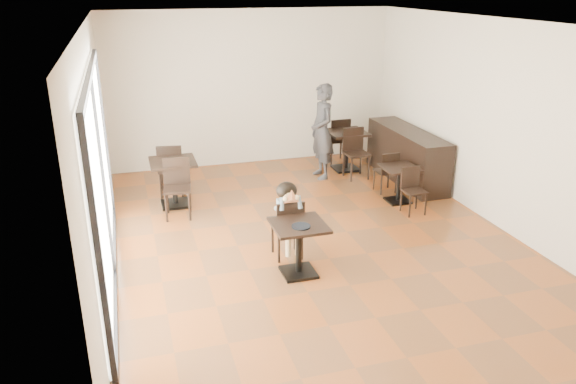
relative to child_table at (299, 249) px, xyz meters
name	(u,v)px	position (x,y,z in m)	size (l,w,h in m)	color
floor	(312,236)	(0.55, 1.07, -0.37)	(6.00, 8.00, 0.01)	brown
ceiling	(315,21)	(0.55, 1.07, 2.83)	(6.00, 8.00, 0.01)	white
wall_back	(251,88)	(0.55, 5.07, 1.23)	(6.00, 0.01, 3.20)	beige
wall_front	(473,259)	(0.55, -2.93, 1.23)	(6.00, 0.01, 3.20)	beige
wall_left	(96,153)	(-2.45, 1.07, 1.23)	(0.01, 8.00, 3.20)	beige
wall_right	(491,122)	(3.55, 1.07, 1.23)	(0.01, 8.00, 3.20)	beige
storefront_window	(100,180)	(-2.42, 0.57, 1.03)	(0.04, 4.50, 2.60)	white
child_table	(299,249)	(0.00, 0.00, 0.00)	(0.70, 0.70, 0.74)	black
child_chair	(287,228)	(0.00, 0.55, 0.07)	(0.40, 0.40, 0.88)	black
child	(287,220)	(0.00, 0.55, 0.19)	(0.40, 0.56, 1.11)	slate
plate	(301,226)	(0.00, -0.10, 0.38)	(0.25, 0.25, 0.01)	black
pizza_slice	(291,198)	(0.00, 0.36, 0.60)	(0.26, 0.20, 0.06)	tan
adult_patron	(322,132)	(1.64, 3.69, 0.57)	(0.68, 0.45, 1.88)	#36363B
cafe_table_mid	(399,184)	(2.50, 2.01, -0.04)	(0.62, 0.62, 0.65)	black
cafe_table_left	(174,183)	(-1.34, 2.98, 0.04)	(0.77, 0.77, 0.82)	black
cafe_table_back	(346,151)	(2.29, 3.99, 0.04)	(0.77, 0.77, 0.82)	black
chair_mid_a	(385,171)	(2.50, 2.56, 0.02)	(0.35, 0.35, 0.79)	black
chair_mid_b	(414,191)	(2.50, 1.46, 0.02)	(0.35, 0.35, 0.79)	black
chair_left_a	(171,169)	(-1.34, 3.53, 0.12)	(0.44, 0.44, 0.98)	black
chair_left_b	(177,189)	(-1.34, 2.43, 0.12)	(0.44, 0.44, 0.98)	black
chair_back_a	(337,140)	(2.29, 4.54, 0.12)	(0.44, 0.44, 0.98)	black
chair_back_b	(357,154)	(2.29, 3.44, 0.12)	(0.44, 0.44, 0.98)	black
service_counter	(407,155)	(3.20, 3.07, 0.13)	(0.60, 2.40, 1.00)	black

